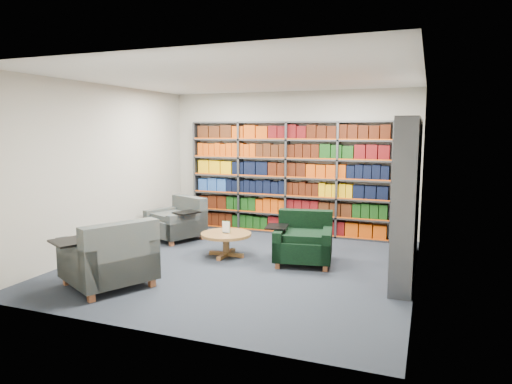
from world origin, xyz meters
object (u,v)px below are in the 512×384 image
(chair_green_right, at_px, (304,242))
(coffee_table, at_px, (226,238))
(chair_teal_left, at_px, (179,222))
(chair_teal_front, at_px, (111,260))

(chair_green_right, relative_size, coffee_table, 1.32)
(chair_teal_left, xyz_separation_m, chair_teal_front, (0.56, -2.69, 0.05))
(chair_teal_left, bearing_deg, chair_teal_front, -78.30)
(chair_teal_front, distance_m, coffee_table, 2.05)
(chair_teal_left, xyz_separation_m, coffee_table, (1.34, -0.80, -0.01))
(chair_green_right, distance_m, coffee_table, 1.27)
(chair_green_right, relative_size, chair_teal_front, 0.81)
(coffee_table, bearing_deg, chair_teal_front, -112.43)
(chair_teal_front, height_order, coffee_table, chair_teal_front)
(chair_green_right, bearing_deg, coffee_table, -173.12)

